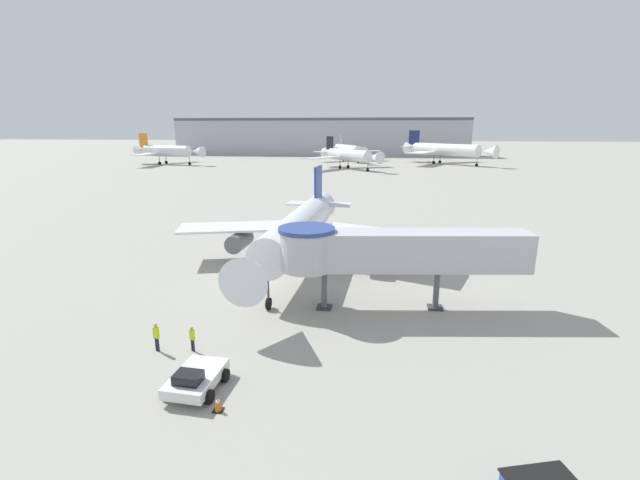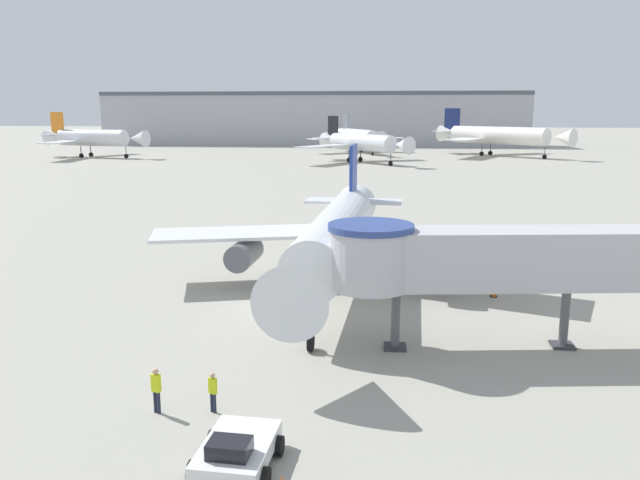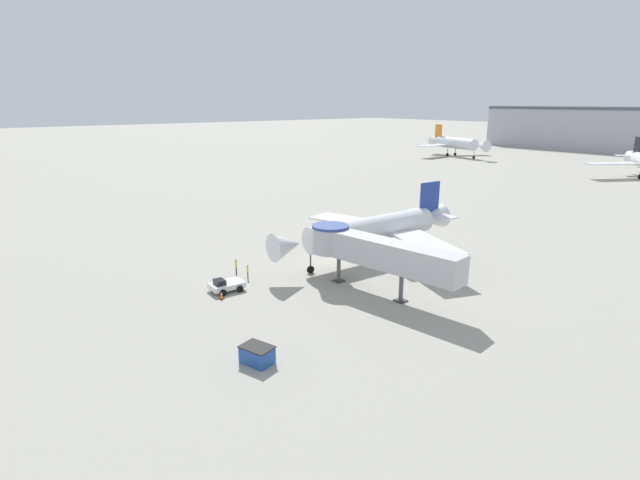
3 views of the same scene
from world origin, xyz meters
The scene contains 13 objects.
ground_plane centered at (0.00, 0.00, 0.00)m, with size 800.00×800.00×0.00m, color #9E9B8E.
main_airplane centered at (2.94, 3.44, 3.79)m, with size 26.06×27.48×8.90m.
jet_bridge centered at (10.93, -5.18, 4.54)m, with size 18.12×5.45×6.23m.
pushback_tug_white centered at (1.32, -16.96, 0.65)m, with size 2.74×3.60×1.40m.
traffic_cone_apron_front centered at (3.06, -18.41, 0.39)m, with size 0.49×0.49×0.81m.
traffic_cone_starboard_wing centered at (12.80, 3.57, 0.34)m, with size 0.42×0.42×0.70m.
ground_crew_marshaller centered at (-0.51, -13.22, 0.94)m, with size 0.36×0.31×1.63m.
ground_crew_wing_walker centered at (-2.66, -13.49, 1.05)m, with size 0.40×0.32×1.82m.
background_jet_navy_tail centered at (33.03, 128.29, 5.20)m, with size 32.00×30.89×11.93m.
background_jet_gray_tail centered at (-2.01, 136.12, 4.53)m, with size 26.19×28.25×10.30m.
background_jet_orange_tail centered at (-66.50, 112.67, 4.82)m, with size 28.84×30.33×11.00m.
background_jet_black_tail centered at (-0.17, 104.26, 4.47)m, with size 25.70×25.16×10.16m.
terminal_building centered at (-19.22, 175.00, 8.67)m, with size 138.63×19.03×17.31m.
Camera 1 is at (10.36, -35.31, 13.19)m, focal length 24.00 mm.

